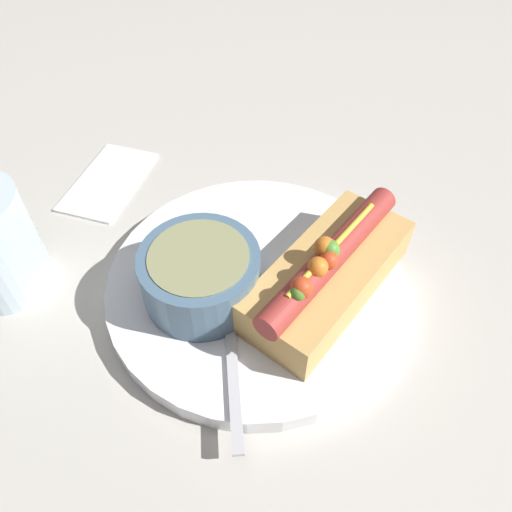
# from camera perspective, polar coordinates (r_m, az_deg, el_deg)

# --- Properties ---
(ground_plane) EXTENTS (4.00, 4.00, 0.00)m
(ground_plane) POSITION_cam_1_polar(r_m,az_deg,el_deg) (0.46, 0.00, -3.99)
(ground_plane) COLOR #BCB7AD
(dinner_plate) EXTENTS (0.27, 0.27, 0.02)m
(dinner_plate) POSITION_cam_1_polar(r_m,az_deg,el_deg) (0.45, 0.00, -3.29)
(dinner_plate) COLOR white
(dinner_plate) RESTS_ON ground_plane
(hot_dog) EXTENTS (0.18, 0.11, 0.07)m
(hot_dog) POSITION_cam_1_polar(r_m,az_deg,el_deg) (0.42, 8.22, -1.89)
(hot_dog) COLOR tan
(hot_dog) RESTS_ON dinner_plate
(soup_bowl) EXTENTS (0.10, 0.10, 0.05)m
(soup_bowl) POSITION_cam_1_polar(r_m,az_deg,el_deg) (0.42, -6.36, -1.97)
(soup_bowl) COLOR slate
(soup_bowl) RESTS_ON dinner_plate
(spoon) EXTENTS (0.13, 0.09, 0.01)m
(spoon) POSITION_cam_1_polar(r_m,az_deg,el_deg) (0.41, -2.99, -7.86)
(spoon) COLOR #B7B7BC
(spoon) RESTS_ON dinner_plate
(napkin) EXTENTS (0.13, 0.08, 0.01)m
(napkin) POSITION_cam_1_polar(r_m,az_deg,el_deg) (0.59, -16.56, 8.31)
(napkin) COLOR white
(napkin) RESTS_ON ground_plane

